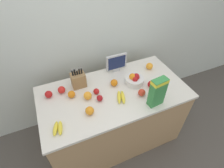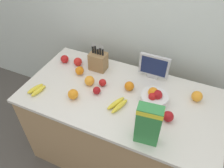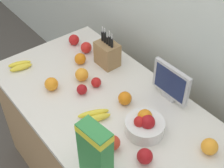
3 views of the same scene
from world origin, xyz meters
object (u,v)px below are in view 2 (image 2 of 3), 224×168
Objects in this scene: knife_block at (98,61)px; apple_rear at (103,83)px; cereal_box at (148,123)px; orange_front_center at (73,94)px; apple_leftmost at (97,90)px; banana_bunch_left at (118,105)px; apple_middle at (65,59)px; apple_near_bananas at (168,116)px; orange_by_cereal at (89,81)px; orange_front_left at (197,96)px; apple_front at (78,62)px; apple_rightmost at (144,116)px; banana_bunch_right at (37,90)px; small_monitor at (154,66)px; orange_front_right at (129,86)px; orange_mid_right at (80,71)px; fruit_bowl at (154,98)px.

apple_rear is at bearing -54.87° from knife_block.
cereal_box reaches higher than orange_front_center.
apple_leftmost is (0.14, -0.30, -0.05)m from knife_block.
banana_bunch_left is 0.76m from apple_middle.
apple_near_bananas is at bearing 3.90° from banana_bunch_left.
apple_leftmost is at bearing -65.72° from knife_block.
orange_by_cereal is (-0.11, -0.04, 0.01)m from apple_rear.
orange_front_left is 0.89m from orange_by_cereal.
orange_by_cereal is (0.23, -0.20, 0.00)m from apple_front.
apple_near_bananas is 1.03× the size of apple_rightmost.
banana_bunch_right is 0.55m from apple_rear.
orange_front_right is at bearing -119.79° from small_monitor.
knife_block reaches higher than apple_leftmost.
orange_front_left is at bearing -0.70° from apple_front.
apple_rear is at bearing 89.39° from apple_leftmost.
orange_mid_right is at bearing 158.79° from apple_rightmost.
apple_near_bananas is (0.60, -0.04, 0.01)m from apple_leftmost.
banana_bunch_left is (-0.24, -0.16, -0.03)m from fruit_bowl.
knife_block is 0.63m from fruit_bowl.
small_monitor is at bearing 44.82° from orange_front_center.
orange_front_center is 1.04× the size of orange_front_right.
banana_bunch_right is 2.09× the size of orange_mid_right.
cereal_box reaches higher than apple_rear.
banana_bunch_left is 0.37m from orange_front_center.
orange_by_cereal is 1.06× the size of orange_front_right.
banana_bunch_left and banana_bunch_right have the same top height.
banana_bunch_right is 2.11× the size of apple_middle.
orange_by_cereal is (-0.87, -0.18, -0.00)m from orange_front_left.
banana_bunch_left is at bearing -108.28° from small_monitor.
apple_rear is (0.48, -0.15, -0.01)m from apple_middle.
cereal_box is 1.50× the size of fruit_bowl.
orange_front_right reaches higher than orange_mid_right.
orange_by_cereal is at bearing -166.99° from orange_front_right.
orange_front_right is at bearing 117.05° from cereal_box.
apple_leftmost is (-0.46, -0.09, -0.02)m from fruit_bowl.
banana_bunch_left is 2.38× the size of orange_front_center.
fruit_bowl is 2.54× the size of orange_front_center.
apple_leftmost is 0.45m from apple_rightmost.
small_monitor is 0.66m from orange_mid_right.
small_monitor is 1.30× the size of banana_bunch_left.
banana_bunch_right is 0.44m from apple_middle.
fruit_bowl is 0.34m from orange_front_left.
apple_front is 0.93× the size of orange_by_cereal.
small_monitor is at bearing 33.51° from orange_by_cereal.
banana_bunch_left is at bearing -16.39° from apple_leftmost.
banana_bunch_left is at bearing -149.70° from orange_front_left.
apple_rightmost is at bearing -35.58° from knife_block.
fruit_bowl reaches higher than apple_rear.
apple_front is (-0.55, 0.33, 0.02)m from banana_bunch_left.
knife_block is 0.71m from apple_rightmost.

